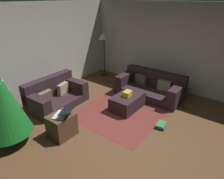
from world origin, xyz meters
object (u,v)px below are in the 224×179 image
Objects in this scene: christmas_tree at (1,101)px; corner_lamp at (104,39)px; gift_box at (127,94)px; side_table at (62,125)px; couch_right at (151,87)px; book_stack at (161,125)px; couch_left at (55,95)px; ottoman at (128,102)px; tv_remote at (125,96)px; laptop at (63,113)px.

corner_lamp is (4.12, 0.90, 0.40)m from christmas_tree.
side_table is at bearing 164.77° from gift_box.
side_table is at bearing 77.20° from couch_right.
christmas_tree is 5.80× the size of book_stack.
christmas_tree is at bearing 16.25° from couch_left.
tv_remote reaches higher than ottoman.
laptop is at bearing 151.57° from tv_remote.
christmas_tree reaches higher than couch_right.
couch_right is 3.66× the size of side_table.
couch_right is 2.05× the size of ottoman.
side_table is at bearing -154.62° from corner_lamp.
book_stack is 0.19× the size of corner_lamp.
corner_lamp is (1.57, 2.06, 0.89)m from gift_box.
side_table is at bearing 150.18° from tv_remote.
couch_left is at bearing 120.67° from gift_box.
ottoman is at bearing -126.78° from corner_lamp.
tv_remote is 0.53× the size of book_stack.
christmas_tree is (-2.49, 1.13, 0.55)m from tv_remote.
book_stack is (-1.33, -0.97, -0.22)m from couch_right.
gift_box is 1.84m from side_table.
side_table is 0.31m from laptop.
gift_box is at bearing -164.96° from ottoman.
couch_right is 3.94m from christmas_tree.
christmas_tree is at bearing -167.72° from corner_lamp.
christmas_tree reaches higher than tv_remote.
ottoman is 2.93m from christmas_tree.
tv_remote is at bearing -24.51° from christmas_tree.
couch_right reaches higher than gift_box.
laptop reaches higher than book_stack.
christmas_tree is at bearing 137.64° from laptop.
corner_lamp is (1.78, 3.14, 1.29)m from book_stack.
side_table is (-1.77, 0.48, -0.20)m from gift_box.
corner_lamp is (3.31, 1.63, 0.79)m from laptop.
gift_box reaches higher than ottoman.
tv_remote is 0.32× the size of laptop.
tv_remote is (-1.18, 0.14, 0.12)m from couch_right.
laptop reaches higher than ottoman.
gift_box is 0.48× the size of laptop.
book_stack is at bearing -112.79° from tv_remote.
laptop reaches higher than tv_remote.
side_table is 1.05× the size of laptop.
couch_right is at bearing -11.60° from side_table.
laptop is at bearing 78.06° from couch_right.
ottoman is at bearing 77.38° from book_stack.
side_table is at bearing 165.30° from ottoman.
tv_remote is 0.10× the size of corner_lamp.
couch_right is 8.00× the size of gift_box.
couch_left is 2.80m from corner_lamp.
tv_remote is (0.94, -1.65, 0.10)m from couch_left.
couch_left reaches higher than couch_right.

